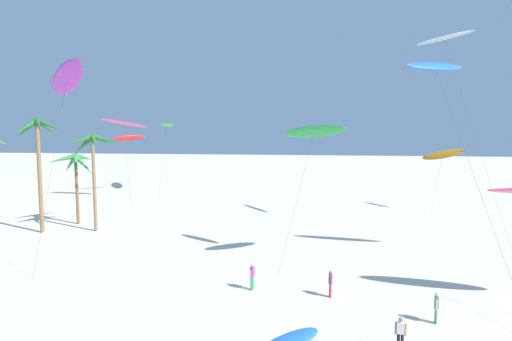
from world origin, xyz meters
TOP-DOWN VIEW (x-y plane):
  - palm_tree_0 at (-17.90, 36.76)m, footprint 4.32×4.81m
  - palm_tree_2 at (-19.32, 32.79)m, footprint 4.91×4.67m
  - palm_tree_3 at (-14.46, 34.05)m, footprint 4.68×4.57m
  - flying_kite_0 at (6.48, 27.53)m, footprint 5.03×5.71m
  - flying_kite_1 at (-11.07, 23.99)m, footprint 6.40×6.68m
  - flying_kite_4 at (-21.16, 57.93)m, footprint 4.45×6.14m
  - flying_kite_5 at (-19.09, 51.50)m, footprint 7.01×6.39m
  - flying_kite_6 at (13.99, 23.41)m, footprint 6.20×6.63m
  - flying_kite_8 at (22.05, 48.76)m, footprint 4.58×4.76m
  - flying_kite_9 at (-16.16, 60.76)m, footprint 5.43×11.39m
  - flying_kite_10 at (18.70, 38.54)m, footprint 5.77×11.99m
  - person_foreground_walker at (7.55, 19.98)m, footprint 0.22×0.51m
  - person_near_left at (2.74, 20.55)m, footprint 0.31×0.47m
  - person_near_right at (10.39, 13.85)m, footprint 0.50×0.27m
  - person_mid_field at (12.84, 17.10)m, footprint 0.26×0.50m

SIDE VIEW (x-z plane):
  - person_foreground_walker at x=7.55m, z-range 0.08..1.69m
  - person_near_right at x=10.39m, z-range 0.08..1.74m
  - person_mid_field at x=12.84m, z-range 0.08..1.74m
  - person_near_left at x=2.74m, z-range 0.08..1.78m
  - palm_tree_0 at x=-17.90m, z-range 2.38..9.82m
  - flying_kite_8 at x=22.05m, z-range 2.87..10.84m
  - palm_tree_3 at x=-14.46m, z-range 3.37..12.90m
  - flying_kite_4 at x=-21.16m, z-range 3.89..13.04m
  - palm_tree_2 at x=-19.32m, z-range 3.53..14.59m
  - flying_kite_0 at x=6.48m, z-range 4.55..15.12m
  - flying_kite_9 at x=-16.16m, z-range 5.01..16.01m
  - flying_kite_5 at x=-19.09m, z-range 4.89..16.47m
  - flying_kite_1 at x=-11.07m, z-range 6.07..21.15m
  - flying_kite_6 at x=13.99m, z-range 6.72..21.20m
  - flying_kite_10 at x=18.70m, z-range 8.99..28.07m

